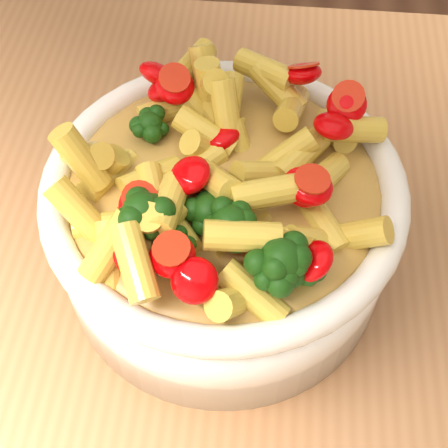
{
  "coord_description": "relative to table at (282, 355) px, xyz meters",
  "views": [
    {
      "loc": [
        -0.03,
        -0.25,
        1.35
      ],
      "look_at": [
        -0.06,
        0.03,
        0.96
      ],
      "focal_mm": 50.0,
      "sensor_mm": 36.0,
      "label": 1
    }
  ],
  "objects": [
    {
      "name": "table",
      "position": [
        0.0,
        0.0,
        0.0
      ],
      "size": [
        1.2,
        0.8,
        0.9
      ],
      "color": "#A77247",
      "rests_on": "ground"
    },
    {
      "name": "pasta_salad",
      "position": [
        -0.06,
        0.03,
        0.23
      ],
      "size": [
        0.21,
        0.21,
        0.05
      ],
      "color": "#E2C547",
      "rests_on": "serving_bowl"
    },
    {
      "name": "serving_bowl",
      "position": [
        -0.06,
        0.03,
        0.16
      ],
      "size": [
        0.26,
        0.26,
        0.11
      ],
      "color": "white",
      "rests_on": "table"
    }
  ]
}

